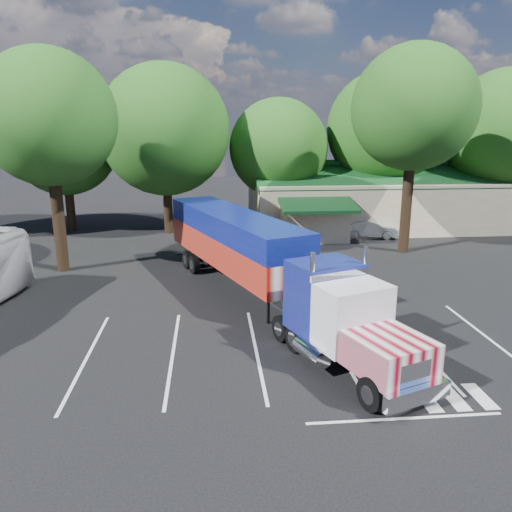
{
  "coord_description": "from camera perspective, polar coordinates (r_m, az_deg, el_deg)",
  "views": [
    {
      "loc": [
        -1.63,
        -23.66,
        8.52
      ],
      "look_at": [
        0.62,
        0.74,
        2.0
      ],
      "focal_mm": 35.0,
      "sensor_mm": 36.0,
      "label": 1
    }
  ],
  "objects": [
    {
      "name": "tree_near_right",
      "position": [
        34.75,
        17.61,
        15.78
      ],
      "size": [
        8.0,
        8.0,
        13.5
      ],
      "color": "black",
      "rests_on": "ground"
    },
    {
      "name": "tree_near_left",
      "position": [
        30.96,
        -22.66,
        14.33
      ],
      "size": [
        7.6,
        7.6,
        12.65
      ],
      "color": "black",
      "rests_on": "ground"
    },
    {
      "name": "tree_row_f",
      "position": [
        47.38,
        26.73,
        12.48
      ],
      "size": [
        10.4,
        10.4,
        13.0
      ],
      "color": "black",
      "rests_on": "ground"
    },
    {
      "name": "ground",
      "position": [
        25.2,
        -1.25,
        -4.87
      ],
      "size": [
        120.0,
        120.0,
        0.0
      ],
      "primitive_type": "plane",
      "color": "black",
      "rests_on": "ground"
    },
    {
      "name": "silver_sedan",
      "position": [
        39.3,
        12.85,
        3.04
      ],
      "size": [
        4.43,
        2.14,
        1.4
      ],
      "primitive_type": "imported",
      "rotation": [
        0.0,
        0.0,
        1.41
      ],
      "color": "#A9ABB1",
      "rests_on": "ground"
    },
    {
      "name": "semi_truck",
      "position": [
        23.97,
        -0.08,
        0.09
      ],
      "size": [
        9.55,
        19.75,
        4.24
      ],
      "rotation": [
        0.0,
        0.0,
        0.37
      ],
      "color": "black",
      "rests_on": "ground"
    },
    {
      "name": "event_hall",
      "position": [
        44.68,
        15.0,
        6.27
      ],
      "size": [
        24.2,
        14.12,
        5.55
      ],
      "color": "beige",
      "rests_on": "ground"
    },
    {
      "name": "tree_row_c",
      "position": [
        40.01,
        -10.41,
        13.97
      ],
      "size": [
        10.0,
        10.0,
        13.05
      ],
      "color": "black",
      "rests_on": "ground"
    },
    {
      "name": "bicycle",
      "position": [
        26.84,
        9.72,
        -2.88
      ],
      "size": [
        0.8,
        1.69,
        0.85
      ],
      "primitive_type": "imported",
      "rotation": [
        0.0,
        0.0,
        -0.15
      ],
      "color": "black",
      "rests_on": "ground"
    },
    {
      "name": "woman",
      "position": [
        24.53,
        9.5,
        -3.67
      ],
      "size": [
        0.6,
        0.69,
        1.6
      ],
      "primitive_type": "imported",
      "rotation": [
        0.0,
        0.0,
        2.03
      ],
      "color": "black",
      "rests_on": "ground"
    },
    {
      "name": "tree_row_e",
      "position": [
        44.16,
        14.51,
        13.88
      ],
      "size": [
        9.6,
        9.6,
        12.9
      ],
      "color": "black",
      "rests_on": "ground"
    },
    {
      "name": "tree_row_b",
      "position": [
        43.01,
        -21.08,
        12.08
      ],
      "size": [
        8.4,
        8.4,
        11.35
      ],
      "color": "black",
      "rests_on": "ground"
    },
    {
      "name": "tree_row_d",
      "position": [
        41.59,
        2.57,
        12.21
      ],
      "size": [
        8.0,
        8.0,
        10.6
      ],
      "color": "black",
      "rests_on": "ground"
    }
  ]
}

